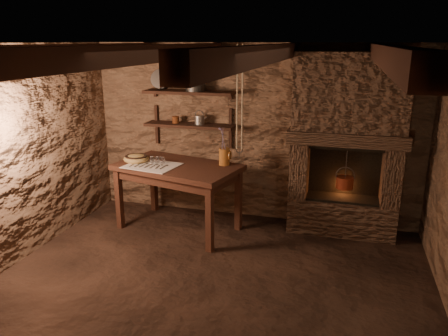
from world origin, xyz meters
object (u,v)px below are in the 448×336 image
(stoneware_jug, at_px, (225,149))
(wooden_bowl, at_px, (136,159))
(iron_stockpot, at_px, (195,84))
(work_table, at_px, (178,195))
(red_pot, at_px, (345,182))

(stoneware_jug, height_order, wooden_bowl, stoneware_jug)
(stoneware_jug, xyz_separation_m, iron_stockpot, (-0.52, 0.39, 0.77))
(work_table, bearing_deg, red_pot, 25.28)
(red_pot, bearing_deg, iron_stockpot, 176.60)
(stoneware_jug, bearing_deg, wooden_bowl, -165.68)
(wooden_bowl, distance_m, iron_stockpot, 1.27)
(stoneware_jug, distance_m, wooden_bowl, 1.19)
(stoneware_jug, relative_size, red_pot, 0.92)
(wooden_bowl, distance_m, red_pot, 2.71)
(wooden_bowl, xyz_separation_m, iron_stockpot, (0.64, 0.56, 0.94))
(work_table, distance_m, red_pot, 2.14)
(iron_stockpot, bearing_deg, work_table, -96.94)
(work_table, relative_size, iron_stockpot, 6.45)
(iron_stockpot, bearing_deg, stoneware_jug, -36.80)
(work_table, relative_size, wooden_bowl, 5.15)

